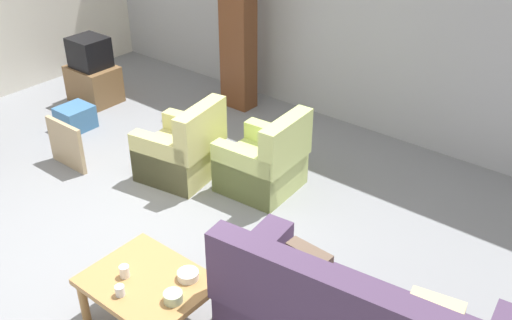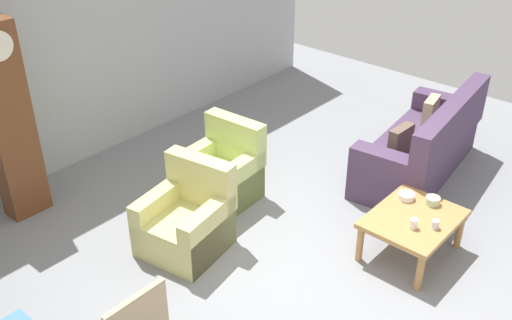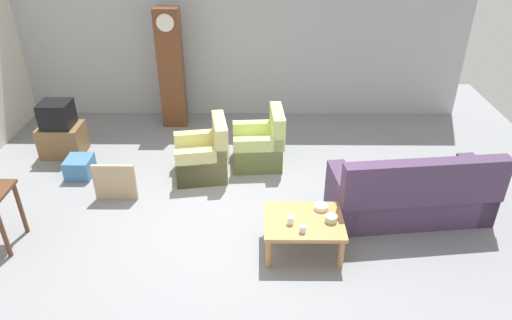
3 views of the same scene
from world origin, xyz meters
TOP-DOWN VIEW (x-y plane):
  - ground_plane at (0.00, 0.00)m, footprint 10.40×10.40m
  - armchair_olive_near at (-0.52, 1.18)m, footprint 0.91×0.88m
  - armchair_olive_far at (0.35, 1.55)m, footprint 0.84×0.81m
  - coffee_table_wood at (0.88, -0.57)m, footprint 0.96×0.76m
  - grandfather_clock at (-1.26, 3.02)m, footprint 0.44×0.30m
  - tv_stand_cabinet at (-2.96, 1.84)m, footprint 0.68×0.52m
  - tv_crt at (-2.96, 1.84)m, footprint 0.48×0.44m
  - framed_picture_leaning at (-1.71, 0.49)m, footprint 0.60×0.05m
  - storage_box_blue at (-2.46, 1.13)m, footprint 0.38×0.42m
  - cup_white_porcelain at (0.71, -0.65)m, footprint 0.08×0.08m
  - cup_blue_rimmed at (0.85, -0.81)m, footprint 0.07×0.07m
  - bowl_white_stacked at (1.11, -0.36)m, footprint 0.17×0.17m
  - bowl_shallow_green at (1.20, -0.60)m, footprint 0.15×0.15m

SIDE VIEW (x-z plane):
  - ground_plane at x=0.00m, z-range 0.00..0.00m
  - storage_box_blue at x=-2.46m, z-range 0.00..0.31m
  - tv_stand_cabinet at x=-2.96m, z-range 0.00..0.52m
  - framed_picture_leaning at x=-1.71m, z-range 0.00..0.57m
  - armchair_olive_near at x=-0.52m, z-range -0.15..0.77m
  - armchair_olive_far at x=0.35m, z-range -0.15..0.77m
  - coffee_table_wood at x=0.88m, z-range 0.16..0.61m
  - bowl_white_stacked at x=1.11m, z-range 0.45..0.51m
  - bowl_shallow_green at x=1.20m, z-range 0.45..0.53m
  - cup_blue_rimmed at x=0.85m, z-range 0.45..0.53m
  - cup_white_porcelain at x=0.71m, z-range 0.45..0.55m
  - tv_crt at x=-2.96m, z-range 0.52..0.94m
  - grandfather_clock at x=-1.26m, z-range 0.01..2.18m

